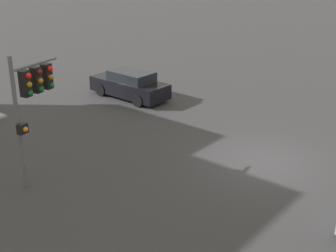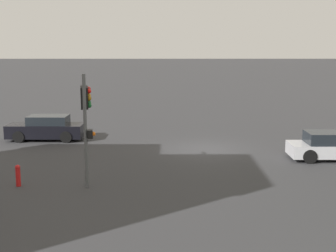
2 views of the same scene
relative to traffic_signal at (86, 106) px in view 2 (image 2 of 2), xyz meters
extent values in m
plane|color=#333335|center=(-5.65, -6.41, -3.33)|extent=(300.00, 300.00, 0.00)
cylinder|color=#515456|center=(-0.09, 0.75, -0.97)|extent=(0.14, 0.14, 4.72)
cylinder|color=#515456|center=(0.09, -0.27, 0.89)|extent=(0.46, 2.07, 0.10)
cube|color=black|center=(0.00, 0.24, 0.34)|extent=(0.35, 0.35, 0.90)
sphere|color=red|center=(-0.18, 0.21, 0.64)|extent=(0.20, 0.20, 0.20)
sphere|color=#99660F|center=(-0.18, 0.21, 0.34)|extent=(0.20, 0.20, 0.20)
sphere|color=#0F511E|center=(-0.18, 0.21, 0.04)|extent=(0.20, 0.20, 0.20)
cube|color=black|center=(0.09, -0.27, 0.34)|extent=(0.35, 0.35, 0.90)
sphere|color=#590F0F|center=(-0.09, -0.30, 0.64)|extent=(0.20, 0.20, 0.20)
sphere|color=#99660F|center=(-0.09, -0.30, 0.34)|extent=(0.20, 0.20, 0.20)
sphere|color=#0F511E|center=(-0.09, -0.30, 0.04)|extent=(0.20, 0.20, 0.20)
cube|color=black|center=(0.18, -0.78, 0.34)|extent=(0.35, 0.35, 0.90)
sphere|color=red|center=(0.00, -0.82, 0.64)|extent=(0.20, 0.20, 0.20)
sphere|color=#99660F|center=(0.00, -0.82, 0.34)|extent=(0.20, 0.20, 0.20)
sphere|color=#0F511E|center=(0.00, -0.82, 0.04)|extent=(0.20, 0.20, 0.20)
cube|color=black|center=(-0.27, 0.72, -1.07)|extent=(0.28, 0.38, 0.35)
sphere|color=orange|center=(-0.40, 0.70, -1.07)|extent=(0.18, 0.18, 0.18)
cube|color=black|center=(4.06, -8.90, -2.73)|extent=(4.65, 1.81, 0.80)
cube|color=black|center=(3.87, -8.89, -2.07)|extent=(2.43, 1.56, 0.53)
cylinder|color=black|center=(5.51, -8.11, -2.97)|extent=(0.71, 0.23, 0.71)
cylinder|color=black|center=(5.48, -9.73, -2.97)|extent=(0.71, 0.23, 0.71)
cylinder|color=black|center=(2.64, -8.06, -2.97)|extent=(0.71, 0.23, 0.71)
cylinder|color=black|center=(2.61, -9.68, -2.97)|extent=(0.71, 0.23, 0.71)
cube|color=#B7B7BC|center=(-11.86, -3.94, -2.81)|extent=(4.22, 1.78, 0.65)
cube|color=black|center=(-11.69, -3.94, -2.19)|extent=(2.19, 1.56, 0.59)
cylinder|color=black|center=(-10.55, -4.77, -2.97)|extent=(0.71, 0.22, 0.71)
cylinder|color=black|center=(-10.55, -3.11, -2.97)|extent=(0.71, 0.22, 0.71)
cylinder|color=red|center=(2.82, 0.57, -2.95)|extent=(0.20, 0.20, 0.75)
sphere|color=red|center=(2.82, 0.57, -2.52)|extent=(0.22, 0.22, 0.22)
camera|label=1|loc=(-13.26, 8.84, 4.82)|focal=50.00mm
camera|label=2|loc=(-3.39, 19.50, 2.62)|focal=50.00mm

